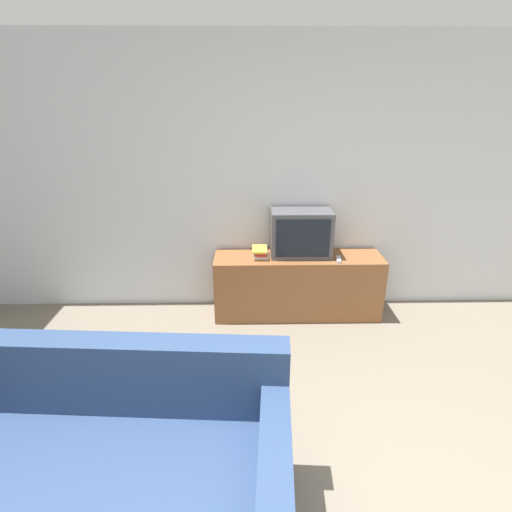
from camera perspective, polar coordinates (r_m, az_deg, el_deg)
The scene contains 6 objects.
wall_back at distance 3.90m, azimuth 2.89°, elevation 10.70°, with size 9.00×0.06×2.60m.
tv_stand at distance 3.99m, azimuth 5.92°, elevation -4.19°, with size 1.62×0.43×0.62m.
television at distance 3.84m, azimuth 6.44°, elevation 3.28°, with size 0.58×0.33×0.44m.
couch at distance 2.36m, azimuth -22.25°, elevation -27.96°, with size 1.94×1.05×0.90m.
book_stack at distance 3.82m, azimuth 0.66°, elevation 0.54°, with size 0.16×0.22×0.09m.
remote_on_stand at distance 3.82m, azimuth 11.73°, elevation -0.49°, with size 0.07×0.16×0.02m.
Camera 1 is at (-0.26, -0.79, 2.05)m, focal length 28.00 mm.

